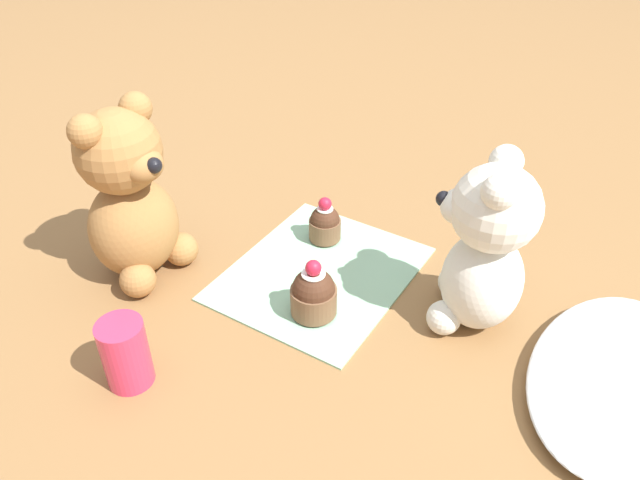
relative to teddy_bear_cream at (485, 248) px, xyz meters
name	(u,v)px	position (x,y,z in m)	size (l,w,h in m)	color
ground_plane	(320,274)	(0.03, -0.20, -0.10)	(4.00, 4.00, 0.00)	olive
knitted_placemat	(320,273)	(0.03, -0.20, -0.10)	(0.26, 0.22, 0.01)	#8EBC99
tulle_cloth	(618,379)	(0.02, 0.17, -0.09)	(0.28, 0.18, 0.03)	white
teddy_bear_cream	(485,248)	(0.00, 0.00, 0.00)	(0.12, 0.12, 0.22)	silver
teddy_bear_tan	(130,198)	(0.14, -0.40, 0.01)	(0.12, 0.12, 0.23)	#A3703D
cupcake_near_cream_bear	(314,293)	(0.10, -0.16, -0.07)	(0.06, 0.06, 0.08)	brown
cupcake_near_tan_bear	(325,223)	(-0.04, -0.23, -0.07)	(0.04, 0.04, 0.07)	brown
juice_glass	(125,353)	(0.29, -0.28, -0.06)	(0.05, 0.05, 0.08)	#DB3356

